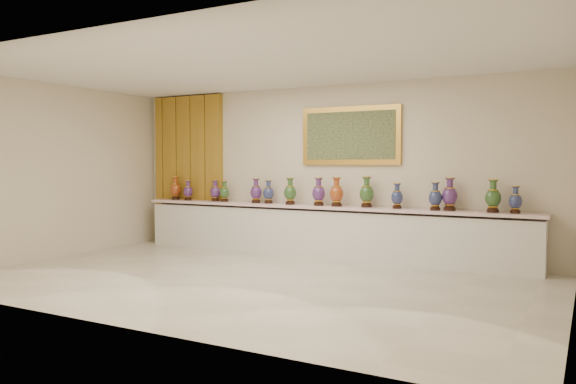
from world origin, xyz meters
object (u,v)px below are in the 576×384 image
Objects in this scene: counter at (321,232)px; vase_2 at (215,192)px; vase_0 at (176,189)px; vase_1 at (188,191)px.

vase_2 is at bearing -179.96° from counter.
vase_2 is (-2.25, -0.00, 0.65)m from counter.
vase_0 reaches higher than vase_1.
vase_0 is at bearing 174.16° from vase_1.
vase_0 reaches higher than counter.
vase_2 is at bearing 0.26° from vase_0.
vase_0 reaches higher than vase_2.
vase_0 is at bearing -179.89° from counter.
vase_1 reaches higher than counter.
vase_1 is (-2.88, -0.04, 0.64)m from counter.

